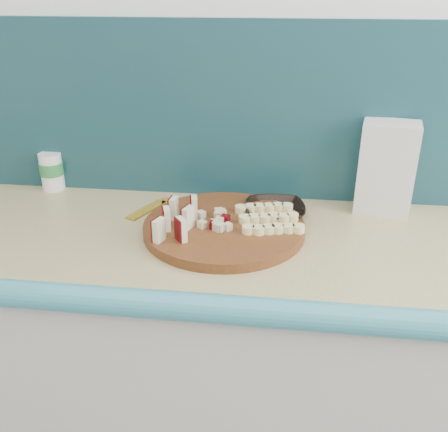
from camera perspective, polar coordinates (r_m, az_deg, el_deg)
kitchen_counter at (r=1.52m, az=0.31°, el=-17.84°), size 2.20×0.63×0.91m
backsplash at (r=1.44m, az=1.79°, el=11.73°), size 2.20×0.02×0.50m
cutting_board at (r=1.28m, az=0.00°, el=-1.33°), size 0.49×0.49×0.03m
apple_wedges at (r=1.24m, az=-5.42°, el=-0.26°), size 0.09×0.18×0.06m
apple_chunks at (r=1.27m, az=-1.17°, el=-0.43°), size 0.07×0.07×0.02m
banana_slices at (r=1.29m, az=5.06°, el=-0.24°), size 0.18×0.18×0.02m
brown_bowl at (r=1.36m, az=5.83°, el=0.51°), size 0.18×0.18×0.04m
flour_bag at (r=1.43m, az=18.06°, el=5.26°), size 0.16×0.13×0.25m
canister at (r=1.62m, az=-19.09°, el=4.93°), size 0.07×0.07×0.11m
banana_peel at (r=1.41m, az=-6.81°, el=0.64°), size 0.20×0.17×0.01m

